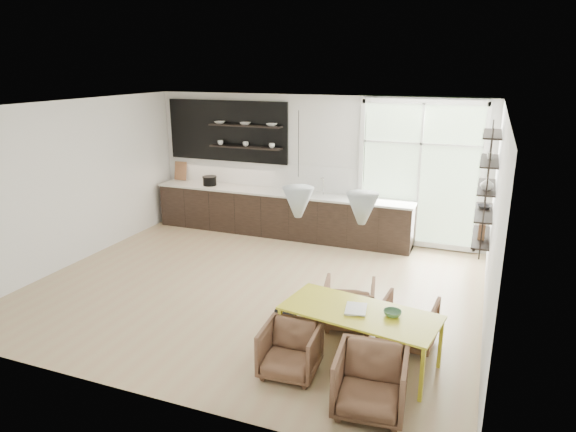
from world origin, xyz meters
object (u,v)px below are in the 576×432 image
object	(u,v)px
dining_table	(360,315)
armchair_front_left	(290,350)
armchair_back_right	(408,322)
wire_stool	(286,321)
armchair_back_left	(349,304)
armchair_front_right	(370,382)

from	to	relation	value
dining_table	armchair_front_left	distance (m)	0.92
armchair_front_left	dining_table	bearing A→B (deg)	34.37
dining_table	armchair_back_right	bearing A→B (deg)	61.10
dining_table	wire_stool	bearing A→B (deg)	-179.27
armchair_back_left	armchair_back_right	world-z (taller)	armchair_back_left
dining_table	armchair_back_left	size ratio (longest dim) A/B	2.78
dining_table	armchair_back_right	world-z (taller)	dining_table
dining_table	armchair_front_left	world-z (taller)	dining_table
armchair_back_left	dining_table	bearing A→B (deg)	101.30
armchair_back_left	armchair_back_right	xyz separation A→B (m)	(0.84, -0.23, -0.01)
dining_table	wire_stool	size ratio (longest dim) A/B	4.64
dining_table	armchair_back_right	size ratio (longest dim) A/B	2.85
armchair_back_left	armchair_back_right	distance (m)	0.87
armchair_back_right	wire_stool	world-z (taller)	armchair_back_right
armchair_back_right	dining_table	bearing A→B (deg)	56.05
dining_table	wire_stool	xyz separation A→B (m)	(-1.00, 0.15, -0.36)
armchair_front_right	armchair_front_left	bearing A→B (deg)	156.72
armchair_back_right	wire_stool	xyz separation A→B (m)	(-1.50, -0.48, -0.04)
armchair_front_right	wire_stool	world-z (taller)	armchair_front_right
armchair_back_left	armchair_front_left	world-z (taller)	armchair_back_left
dining_table	armchair_front_right	size ratio (longest dim) A/B	2.63
armchair_back_right	armchair_front_left	world-z (taller)	armchair_back_right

